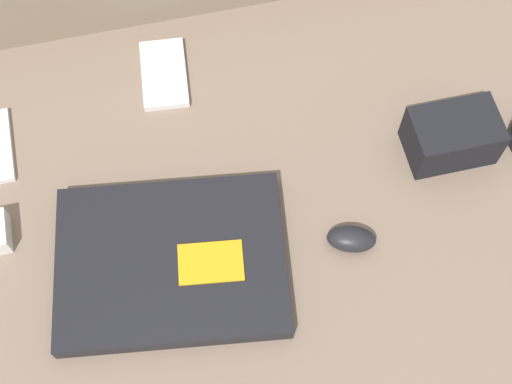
{
  "coord_description": "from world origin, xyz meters",
  "views": [
    {
      "loc": [
        -0.1,
        -0.44,
        1.09
      ],
      "look_at": [
        0.0,
        0.0,
        0.15
      ],
      "focal_mm": 50.0,
      "sensor_mm": 36.0,
      "label": 1
    }
  ],
  "objects_px": {
    "laptop": "(171,262)",
    "camera_pouch": "(452,136)",
    "computer_mouse": "(351,239)",
    "phone_black": "(164,74)"
  },
  "relations": [
    {
      "from": "laptop",
      "to": "camera_pouch",
      "type": "xyz_separation_m",
      "value": [
        0.44,
        0.1,
        0.02
      ]
    },
    {
      "from": "camera_pouch",
      "to": "laptop",
      "type": "bearing_deg",
      "value": -167.89
    },
    {
      "from": "laptop",
      "to": "computer_mouse",
      "type": "distance_m",
      "value": 0.26
    },
    {
      "from": "computer_mouse",
      "to": "camera_pouch",
      "type": "height_order",
      "value": "camera_pouch"
    },
    {
      "from": "camera_pouch",
      "to": "phone_black",
      "type": "bearing_deg",
      "value": 150.42
    },
    {
      "from": "laptop",
      "to": "computer_mouse",
      "type": "relative_size",
      "value": 4.39
    },
    {
      "from": "computer_mouse",
      "to": "phone_black",
      "type": "xyz_separation_m",
      "value": [
        -0.21,
        0.35,
        -0.01
      ]
    },
    {
      "from": "phone_black",
      "to": "camera_pouch",
      "type": "distance_m",
      "value": 0.46
    },
    {
      "from": "computer_mouse",
      "to": "camera_pouch",
      "type": "distance_m",
      "value": 0.22
    },
    {
      "from": "computer_mouse",
      "to": "camera_pouch",
      "type": "xyz_separation_m",
      "value": [
        0.19,
        0.12,
        0.02
      ]
    }
  ]
}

